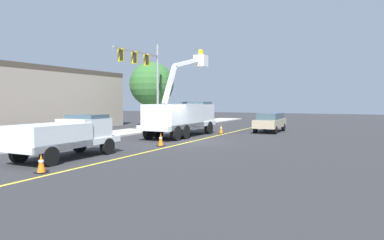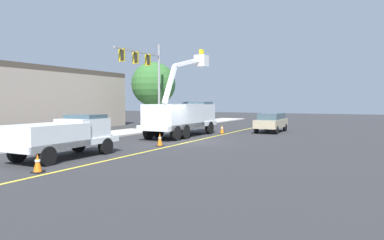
{
  "view_description": "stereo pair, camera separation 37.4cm",
  "coord_description": "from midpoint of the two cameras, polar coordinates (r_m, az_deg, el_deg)",
  "views": [
    {
      "loc": [
        -21.11,
        -10.73,
        2.74
      ],
      "look_at": [
        1.18,
        0.55,
        1.4
      ],
      "focal_mm": 32.89,
      "sensor_mm": 36.0,
      "label": 1
    },
    {
      "loc": [
        -20.93,
        -11.07,
        2.74
      ],
      "look_at": [
        1.18,
        0.55,
        1.4
      ],
      "focal_mm": 32.89,
      "sensor_mm": 36.0,
      "label": 2
    }
  ],
  "objects": [
    {
      "name": "traffic_cone_mid_rear",
      "position": [
        29.78,
        5.24,
        -1.48
      ],
      "size": [
        0.4,
        0.4,
        0.78
      ],
      "color": "black",
      "rests_on": "ground"
    },
    {
      "name": "traffic_signal_mast",
      "position": [
        31.78,
        -7.0,
        8.03
      ],
      "size": [
        6.57,
        0.6,
        8.03
      ],
      "color": "gray",
      "rests_on": "ground"
    },
    {
      "name": "sidewalk_far_side",
      "position": [
        28.37,
        -14.42,
        -2.45
      ],
      "size": [
        60.04,
        4.27,
        0.12
      ],
      "primitive_type": "cube",
      "rotation": [
        0.0,
        0.0,
        0.01
      ],
      "color": "#B2ADA3",
      "rests_on": "ground"
    },
    {
      "name": "utility_bucket_truck",
      "position": [
        27.39,
        -1.16,
        0.71
      ],
      "size": [
        8.23,
        2.75,
        6.84
      ],
      "color": "silver",
      "rests_on": "ground"
    },
    {
      "name": "traffic_cone_leading",
      "position": [
        14.73,
        -23.09,
        -6.46
      ],
      "size": [
        0.4,
        0.4,
        0.74
      ],
      "color": "black",
      "rests_on": "ground"
    },
    {
      "name": "passing_minivan",
      "position": [
        31.85,
        13.08,
        -0.19
      ],
      "size": [
        4.82,
        1.99,
        1.69
      ],
      "color": "tan",
      "rests_on": "ground"
    },
    {
      "name": "street_tree_right",
      "position": [
        37.76,
        -6.0,
        5.8
      ],
      "size": [
        4.69,
        4.69,
        6.91
      ],
      "color": "brown",
      "rests_on": "ground"
    },
    {
      "name": "service_pickup_truck",
      "position": [
        17.9,
        -19.52,
        -2.3
      ],
      "size": [
        5.62,
        2.24,
        2.06
      ],
      "color": "silver",
      "rests_on": "ground"
    },
    {
      "name": "ground",
      "position": [
        23.84,
        0.29,
        -3.53
      ],
      "size": [
        120.0,
        120.0,
        0.0
      ],
      "primitive_type": "plane",
      "color": "#2D2D30"
    },
    {
      "name": "traffic_cone_mid_front",
      "position": [
        21.54,
        -4.74,
        -3.18
      ],
      "size": [
        0.4,
        0.4,
        0.81
      ],
      "color": "black",
      "rests_on": "ground"
    },
    {
      "name": "lane_centre_stripe",
      "position": [
        23.84,
        0.29,
        -3.52
      ],
      "size": [
        50.0,
        0.72,
        0.01
      ],
      "primitive_type": "cube",
      "rotation": [
        0.0,
        0.0,
        0.01
      ],
      "color": "yellow",
      "rests_on": "ground"
    }
  ]
}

